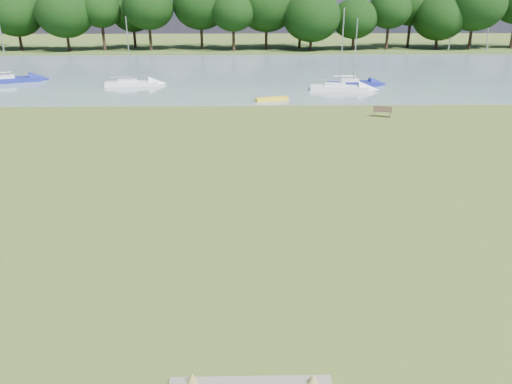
{
  "coord_description": "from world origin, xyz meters",
  "views": [
    {
      "loc": [
        -0.09,
        -22.74,
        9.4
      ],
      "look_at": [
        0.38,
        -2.0,
        1.15
      ],
      "focal_mm": 35.0,
      "sensor_mm": 36.0,
      "label": 1
    }
  ],
  "objects_px": {
    "sailboat_1": "(131,82)",
    "sailboat_2": "(339,86)",
    "sailboat_3": "(8,78)",
    "kayak": "(272,99)",
    "sailboat_0": "(353,82)",
    "riverbank_bench": "(382,111)"
  },
  "relations": [
    {
      "from": "sailboat_0",
      "to": "sailboat_3",
      "type": "height_order",
      "value": "sailboat_3"
    },
    {
      "from": "sailboat_2",
      "to": "sailboat_0",
      "type": "bearing_deg",
      "value": 64.16
    },
    {
      "from": "riverbank_bench",
      "to": "sailboat_1",
      "type": "height_order",
      "value": "sailboat_1"
    },
    {
      "from": "sailboat_0",
      "to": "sailboat_2",
      "type": "relative_size",
      "value": 0.87
    },
    {
      "from": "riverbank_bench",
      "to": "sailboat_2",
      "type": "bearing_deg",
      "value": 114.04
    },
    {
      "from": "riverbank_bench",
      "to": "sailboat_3",
      "type": "height_order",
      "value": "sailboat_3"
    },
    {
      "from": "sailboat_2",
      "to": "sailboat_3",
      "type": "xyz_separation_m",
      "value": [
        -36.59,
        5.73,
        0.05
      ]
    },
    {
      "from": "sailboat_1",
      "to": "sailboat_2",
      "type": "xyz_separation_m",
      "value": [
        22.26,
        -3.35,
        0.04
      ]
    },
    {
      "from": "kayak",
      "to": "sailboat_3",
      "type": "bearing_deg",
      "value": 141.3
    },
    {
      "from": "sailboat_1",
      "to": "sailboat_2",
      "type": "distance_m",
      "value": 22.51
    },
    {
      "from": "sailboat_1",
      "to": "sailboat_3",
      "type": "height_order",
      "value": "sailboat_3"
    },
    {
      "from": "riverbank_bench",
      "to": "sailboat_1",
      "type": "distance_m",
      "value": 28.2
    },
    {
      "from": "sailboat_1",
      "to": "sailboat_0",
      "type": "bearing_deg",
      "value": -8.67
    },
    {
      "from": "sailboat_2",
      "to": "kayak",
      "type": "bearing_deg",
      "value": -134.45
    },
    {
      "from": "riverbank_bench",
      "to": "sailboat_3",
      "type": "distance_m",
      "value": 41.93
    },
    {
      "from": "kayak",
      "to": "sailboat_1",
      "type": "distance_m",
      "value": 17.29
    },
    {
      "from": "sailboat_0",
      "to": "sailboat_1",
      "type": "xyz_separation_m",
      "value": [
        -24.25,
        0.55,
        -0.04
      ]
    },
    {
      "from": "sailboat_0",
      "to": "sailboat_2",
      "type": "height_order",
      "value": "sailboat_2"
    },
    {
      "from": "riverbank_bench",
      "to": "sailboat_1",
      "type": "xyz_separation_m",
      "value": [
        -23.7,
        15.29,
        -0.02
      ]
    },
    {
      "from": "kayak",
      "to": "sailboat_0",
      "type": "distance_m",
      "value": 12.29
    },
    {
      "from": "sailboat_3",
      "to": "kayak",
      "type": "bearing_deg",
      "value": -45.08
    },
    {
      "from": "kayak",
      "to": "sailboat_0",
      "type": "xyz_separation_m",
      "value": [
        9.27,
        8.07,
        0.27
      ]
    }
  ]
}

